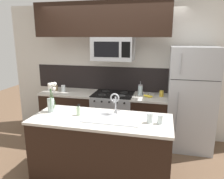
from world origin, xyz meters
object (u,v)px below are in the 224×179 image
Objects in this scene: stove_range at (113,116)px; storage_jar_medium at (56,87)px; french_press at (140,90)px; spare_glass at (160,119)px; drinking_glass at (150,118)px; refrigerator at (191,99)px; storage_jar_tall at (50,86)px; sink_faucet at (115,100)px; dish_soap_bottle at (78,111)px; storage_jar_short at (63,88)px; banana_bunch at (148,96)px; coffee_tin at (162,94)px; flower_vase at (51,101)px; microwave at (113,49)px.

storage_jar_medium is (-1.22, 0.03, 0.51)m from stove_range.
french_press is 2.28× the size of spare_glass.
stove_range is at bearing 121.46° from drinking_glass.
storage_jar_tall is at bearing -179.58° from refrigerator.
storage_jar_tall is at bearing 146.66° from sink_faucet.
dish_soap_bottle reaches higher than stove_range.
refrigerator is at bearing -2.56° from french_press.
french_press is at bearing 177.44° from refrigerator.
spare_glass is (1.92, -1.23, -0.01)m from storage_jar_short.
banana_bunch is 1.08m from sink_faucet.
storage_jar_tall is 1.90m from sink_faucet.
french_press is (-0.16, 0.12, 0.08)m from banana_bunch.
coffee_tin is 1.98m from flower_vase.
microwave is 2.43× the size of sink_faucet.
refrigerator reaches higher than drinking_glass.
sink_faucet is at bearing -111.80° from banana_bunch.
storage_jar_short is 1.64m from sink_faucet.
french_press reaches higher than coffee_tin.
french_press is (0.51, 0.06, 0.55)m from stove_range.
flower_vase reaches higher than storage_jar_medium.
storage_jar_short is at bearing 141.81° from sink_faucet.
drinking_glass is at bearing -95.36° from coffee_tin.
flower_vase is (0.37, -1.14, 0.10)m from storage_jar_short.
storage_jar_medium is 0.96× the size of storage_jar_short.
refrigerator reaches higher than storage_jar_short.
sink_faucet reaches higher than spare_glass.
banana_bunch is at bearing 52.94° from dish_soap_bottle.
dish_soap_bottle reaches higher than storage_jar_medium.
sink_faucet is (1.28, -1.01, 0.13)m from storage_jar_short.
coffee_tin is (2.22, 0.05, -0.03)m from storage_jar_tall.
refrigerator is 14.09× the size of drinking_glass.
flower_vase is at bearing 176.42° from drinking_glass.
banana_bunch is (1.88, -0.09, -0.04)m from storage_jar_medium.
spare_glass is (0.90, -1.27, 0.51)m from stove_range.
microwave is 1.06m from banana_bunch.
coffee_tin is at bearing 1.30° from storage_jar_tall.
sink_faucet is (-0.24, -1.11, 0.10)m from french_press.
refrigerator reaches higher than coffee_tin.
banana_bunch is 0.26m from coffee_tin.
dish_soap_bottle is at bearing -47.88° from storage_jar_tall.
storage_jar_tall is 0.11m from storage_jar_medium.
sink_faucet is at bearing -33.34° from storage_jar_tall.
flower_vase is at bearing -118.88° from stove_range.
french_press is at bearing 9.10° from microwave.
drinking_glass is at bearing -78.58° from french_press.
microwave reaches higher than sink_faucet.
stove_range is 1.30m from microwave.
microwave reaches higher than french_press.
storage_jar_tall reaches higher than spare_glass.
storage_jar_short is 1.11× the size of spare_glass.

